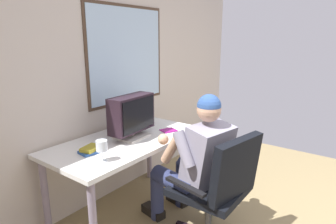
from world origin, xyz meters
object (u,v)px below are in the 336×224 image
desk_speaker (147,115)px  cd_case (169,130)px  person_seated (195,160)px  crt_monitor (132,115)px  office_chair (220,182)px  desk (127,148)px  wine_glass (102,147)px  book_stack (91,150)px

desk_speaker → cd_case: desk_speaker is taller
person_seated → crt_monitor: 0.70m
office_chair → crt_monitor: bearing=94.5°
office_chair → desk_speaker: 1.14m
desk → desk_speaker: size_ratio=7.28×
desk → office_chair: (0.13, -0.88, -0.12)m
person_seated → wine_glass: 0.79m
person_seated → wine_glass: (-0.63, 0.42, 0.22)m
desk → cd_case: size_ratio=8.12×
office_chair → cd_case: office_chair is taller
person_seated → cd_case: person_seated is taller
book_stack → desk: bearing=-0.5°
desk → book_stack: size_ratio=7.83×
desk → person_seated: (0.17, -0.62, -0.02)m
office_chair → cd_case: 0.81m
crt_monitor → book_stack: crt_monitor is taller
book_stack → cd_case: book_stack is taller
desk → desk_speaker: (0.46, 0.16, 0.19)m
person_seated → desk_speaker: (0.29, 0.78, 0.21)m
crt_monitor → desk: bearing=169.7°
person_seated → crt_monitor: (-0.11, 0.61, 0.32)m
person_seated → desk_speaker: person_seated is taller
wine_glass → desk_speaker: (0.92, 0.36, -0.01)m
office_chair → wine_glass: office_chair is taller
crt_monitor → office_chair: bearing=-85.5°
office_chair → wine_glass: bearing=130.8°
office_chair → book_stack: size_ratio=4.99×
crt_monitor → desk_speaker: (0.40, 0.17, -0.12)m
desk_speaker → wine_glass: bearing=-158.5°
desk → book_stack: (-0.40, 0.00, 0.11)m
office_chair → desk_speaker: desk_speaker is taller
cd_case → book_stack: bearing=168.6°
desk → cd_case: cd_case is taller
office_chair → person_seated: person_seated is taller
person_seated → crt_monitor: bearing=100.2°
desk → book_stack: book_stack is taller
desk → wine_glass: bearing=-156.3°
crt_monitor → wine_glass: size_ratio=2.92×
desk → desk_speaker: desk_speaker is taller
wine_glass → cd_case: size_ratio=0.91×
book_stack → person_seated: bearing=-47.5°
book_stack → crt_monitor: bearing=-1.9°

